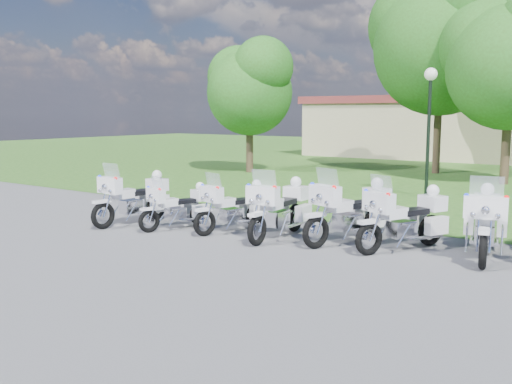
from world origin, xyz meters
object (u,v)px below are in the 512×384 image
Objects in this scene: motorcycle_1 at (179,206)px; motorcycle_3 at (280,208)px; motorcycle_6 at (485,221)px; lamp_post at (430,101)px; motorcycle_2 at (235,206)px; motorcycle_4 at (352,210)px; motorcycle_5 at (406,218)px; motorcycle_0 at (135,197)px.

motorcycle_3 reaches higher than motorcycle_1.
motorcycle_1 is 7.37m from motorcycle_6.
lamp_post is (3.46, 8.96, 2.79)m from motorcycle_1.
motorcycle_6 is at bearing -156.48° from motorcycle_2.
motorcycle_6 is (5.81, 0.95, 0.10)m from motorcycle_2.
motorcycle_6 reaches higher than motorcycle_4.
motorcycle_3 is 2.98m from motorcycle_5.
motorcycle_1 is 0.81× the size of motorcycle_3.
motorcycle_0 is 7.23m from motorcycle_5.
motorcycle_6 is at bearing -141.29° from motorcycle_5.
motorcycle_3 is 0.56× the size of lamp_post.
motorcycle_0 is at bearing 31.62° from motorcycle_4.
motorcycle_1 is 4.51m from motorcycle_4.
motorcycle_1 is at bearing -168.96° from motorcycle_0.
motorcycle_2 is 0.50× the size of lamp_post.
motorcycle_3 is at bearing -1.02° from motorcycle_6.
motorcycle_2 is at bearing -103.73° from lamp_post.
motorcycle_2 is 0.96× the size of motorcycle_5.
motorcycle_2 is 3.01m from motorcycle_4.
motorcycle_3 reaches higher than motorcycle_5.
motorcycle_5 is at bearing -74.29° from lamp_post.
motorcycle_5 is at bearing -173.31° from motorcycle_3.
lamp_post is at bearing -98.45° from motorcycle_3.
motorcycle_3 is 1.72m from motorcycle_4.
lamp_post is at bearing -64.25° from motorcycle_4.
motorcycle_2 is at bearing -161.28° from motorcycle_0.
motorcycle_4 is 8.33m from lamp_post.
motorcycle_2 is 0.89× the size of motorcycle_4.
lamp_post is (2.05, 8.40, 2.73)m from motorcycle_2.
lamp_post is (-0.91, 7.85, 2.64)m from motorcycle_4.
motorcycle_0 reaches higher than motorcycle_1.
lamp_post is (0.73, 8.36, 2.66)m from motorcycle_3.
motorcycle_6 is 0.58× the size of lamp_post.
lamp_post is at bearing -49.36° from motorcycle_5.
motorcycle_1 is at bearing 35.98° from motorcycle_2.
motorcycle_0 is 10.71m from lamp_post.
motorcycle_4 is at bearing -155.13° from motorcycle_2.
motorcycle_2 is (2.86, 0.73, -0.06)m from motorcycle_0.
lamp_post reaches higher than motorcycle_6.
lamp_post is at bearing -75.67° from motorcycle_6.
motorcycle_3 reaches higher than motorcycle_0.
motorcycle_6 is 8.75m from lamp_post.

